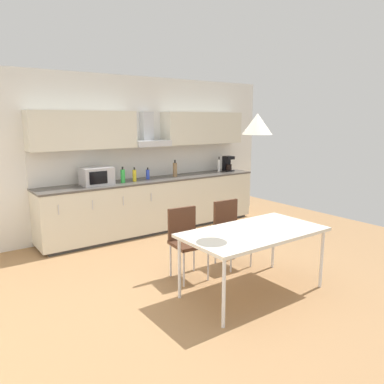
{
  "coord_description": "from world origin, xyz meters",
  "views": [
    {
      "loc": [
        -2.51,
        -3.29,
        1.95
      ],
      "look_at": [
        0.33,
        0.66,
        1.0
      ],
      "focal_mm": 35.0,
      "sensor_mm": 36.0,
      "label": 1
    }
  ],
  "objects_px": {
    "microwave": "(97,176)",
    "bottle_white": "(219,165)",
    "bottle_green": "(123,176)",
    "chair_far_left": "(186,236)",
    "bottle_blue": "(148,174)",
    "pendant_lamp": "(257,124)",
    "dining_table": "(254,234)",
    "bottle_yellow": "(134,175)",
    "bottle_brown": "(175,170)",
    "coffee_maker": "(228,164)",
    "chair_far_right": "(230,226)"
  },
  "relations": [
    {
      "from": "dining_table",
      "to": "chair_far_right",
      "type": "distance_m",
      "value": 0.91
    },
    {
      "from": "chair_far_right",
      "to": "bottle_blue",
      "type": "bearing_deg",
      "value": 93.43
    },
    {
      "from": "dining_table",
      "to": "bottle_white",
      "type": "bearing_deg",
      "value": 56.79
    },
    {
      "from": "bottle_yellow",
      "to": "bottle_brown",
      "type": "height_order",
      "value": "bottle_brown"
    },
    {
      "from": "bottle_white",
      "to": "dining_table",
      "type": "relative_size",
      "value": 0.18
    },
    {
      "from": "chair_far_left",
      "to": "chair_far_right",
      "type": "bearing_deg",
      "value": 0.02
    },
    {
      "from": "coffee_maker",
      "to": "bottle_yellow",
      "type": "xyz_separation_m",
      "value": [
        -2.12,
        -0.07,
        -0.05
      ]
    },
    {
      "from": "coffee_maker",
      "to": "chair_far_right",
      "type": "height_order",
      "value": "coffee_maker"
    },
    {
      "from": "bottle_green",
      "to": "bottle_white",
      "type": "distance_m",
      "value": 2.13
    },
    {
      "from": "bottle_green",
      "to": "bottle_brown",
      "type": "xyz_separation_m",
      "value": [
        1.05,
        0.05,
        0.02
      ]
    },
    {
      "from": "bottle_brown",
      "to": "chair_far_left",
      "type": "bearing_deg",
      "value": -119.96
    },
    {
      "from": "chair_far_left",
      "to": "bottle_yellow",
      "type": "bearing_deg",
      "value": 81.11
    },
    {
      "from": "microwave",
      "to": "bottle_white",
      "type": "xyz_separation_m",
      "value": [
        2.56,
        0.06,
        -0.01
      ]
    },
    {
      "from": "bottle_brown",
      "to": "chair_far_right",
      "type": "bearing_deg",
      "value": -101.88
    },
    {
      "from": "bottle_green",
      "to": "bottle_white",
      "type": "height_order",
      "value": "bottle_white"
    },
    {
      "from": "microwave",
      "to": "bottle_white",
      "type": "height_order",
      "value": "bottle_white"
    },
    {
      "from": "coffee_maker",
      "to": "bottle_yellow",
      "type": "relative_size",
      "value": 1.26
    },
    {
      "from": "coffee_maker",
      "to": "bottle_blue",
      "type": "bearing_deg",
      "value": 179.37
    },
    {
      "from": "bottle_blue",
      "to": "dining_table",
      "type": "height_order",
      "value": "bottle_blue"
    },
    {
      "from": "bottle_blue",
      "to": "chair_far_right",
      "type": "relative_size",
      "value": 0.23
    },
    {
      "from": "bottle_blue",
      "to": "bottle_white",
      "type": "relative_size",
      "value": 0.68
    },
    {
      "from": "microwave",
      "to": "bottle_green",
      "type": "distance_m",
      "value": 0.43
    },
    {
      "from": "dining_table",
      "to": "pendant_lamp",
      "type": "height_order",
      "value": "pendant_lamp"
    },
    {
      "from": "bottle_blue",
      "to": "chair_far_left",
      "type": "relative_size",
      "value": 0.23
    },
    {
      "from": "bottle_blue",
      "to": "chair_far_right",
      "type": "xyz_separation_m",
      "value": [
        0.12,
        -2.02,
        -0.48
      ]
    },
    {
      "from": "microwave",
      "to": "pendant_lamp",
      "type": "bearing_deg",
      "value": -75.99
    },
    {
      "from": "microwave",
      "to": "chair_far_left",
      "type": "height_order",
      "value": "microwave"
    },
    {
      "from": "chair_far_left",
      "to": "chair_far_right",
      "type": "xyz_separation_m",
      "value": [
        0.73,
        0.0,
        0.0
      ]
    },
    {
      "from": "bottle_green",
      "to": "coffee_maker",
      "type": "bearing_deg",
      "value": 1.72
    },
    {
      "from": "bottle_green",
      "to": "chair_far_left",
      "type": "xyz_separation_m",
      "value": [
        -0.09,
        -1.93,
        -0.5
      ]
    },
    {
      "from": "coffee_maker",
      "to": "bottle_white",
      "type": "height_order",
      "value": "coffee_maker"
    },
    {
      "from": "bottle_blue",
      "to": "dining_table",
      "type": "xyz_separation_m",
      "value": [
        -0.25,
        -2.84,
        -0.32
      ]
    },
    {
      "from": "coffee_maker",
      "to": "pendant_lamp",
      "type": "height_order",
      "value": "pendant_lamp"
    },
    {
      "from": "bottle_white",
      "to": "bottle_brown",
      "type": "bearing_deg",
      "value": -177.16
    },
    {
      "from": "chair_far_right",
      "to": "bottle_white",
      "type": "bearing_deg",
      "value": 53.68
    },
    {
      "from": "dining_table",
      "to": "bottle_brown",
      "type": "bearing_deg",
      "value": 74.3
    },
    {
      "from": "microwave",
      "to": "bottle_white",
      "type": "distance_m",
      "value": 2.56
    },
    {
      "from": "bottle_blue",
      "to": "bottle_yellow",
      "type": "distance_m",
      "value": 0.31
    },
    {
      "from": "bottle_brown",
      "to": "dining_table",
      "type": "height_order",
      "value": "bottle_brown"
    },
    {
      "from": "coffee_maker",
      "to": "bottle_brown",
      "type": "bearing_deg",
      "value": -178.96
    },
    {
      "from": "bottle_yellow",
      "to": "pendant_lamp",
      "type": "bearing_deg",
      "value": -88.89
    },
    {
      "from": "bottle_blue",
      "to": "dining_table",
      "type": "distance_m",
      "value": 2.87
    },
    {
      "from": "bottle_blue",
      "to": "bottle_white",
      "type": "distance_m",
      "value": 1.62
    },
    {
      "from": "bottle_green",
      "to": "bottle_blue",
      "type": "bearing_deg",
      "value": 9.94
    },
    {
      "from": "microwave",
      "to": "chair_far_right",
      "type": "relative_size",
      "value": 0.55
    },
    {
      "from": "bottle_yellow",
      "to": "chair_far_left",
      "type": "height_order",
      "value": "bottle_yellow"
    },
    {
      "from": "bottle_brown",
      "to": "microwave",
      "type": "bearing_deg",
      "value": -179.88
    },
    {
      "from": "bottle_yellow",
      "to": "bottle_brown",
      "type": "distance_m",
      "value": 0.84
    },
    {
      "from": "coffee_maker",
      "to": "bottle_blue",
      "type": "distance_m",
      "value": 1.82
    },
    {
      "from": "bottle_green",
      "to": "chair_far_left",
      "type": "distance_m",
      "value": 2.0
    }
  ]
}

